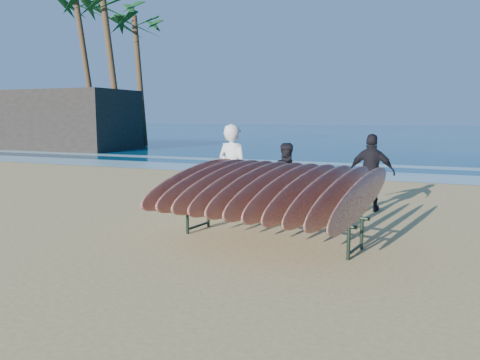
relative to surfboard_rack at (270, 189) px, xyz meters
The scene contains 12 objects.
ground 1.19m from the surfboard_rack, 152.58° to the right, with size 120.00×120.00×0.00m, color tan.
ocean 54.64m from the surfboard_rack, 90.74° to the left, with size 160.00×160.00×0.00m, color navy.
foam_near 9.70m from the surfboard_rack, 94.20° to the left, with size 160.00×160.00×0.00m, color white.
foam_far 13.18m from the surfboard_rack, 93.08° to the left, with size 160.00×160.00×0.00m, color white.
surfboard_rack is the anchor object (origin of this frame).
person_white 2.06m from the surfboard_rack, 130.35° to the left, with size 0.70×0.46×1.93m, color silver.
person_dark_a 2.47m from the surfboard_rack, 99.11° to the left, with size 0.74×0.58×1.52m, color black.
person_dark_b 3.49m from the surfboard_rack, 68.56° to the left, with size 1.00×0.42×1.71m, color black.
building 24.70m from the surfboard_rack, 139.59° to the left, with size 8.20×4.56×3.65m, color #2D2823.
palm_left 23.36m from the surfboard_rack, 133.47° to the left, with size 5.20×5.20×9.07m.
palm_mid 26.31m from the surfboard_rack, 128.73° to the left, with size 5.20×5.20×8.79m.
palm_right 28.91m from the surfboard_rack, 135.76° to the left, with size 5.20×5.20×10.14m.
Camera 1 is at (3.15, -6.94, 2.10)m, focal length 35.00 mm.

